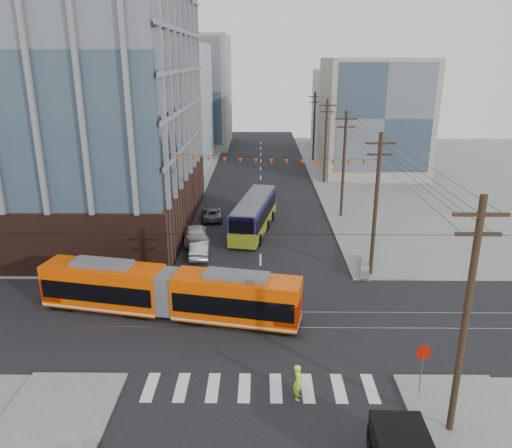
# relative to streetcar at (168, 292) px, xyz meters

# --- Properties ---
(ground) EXTENTS (160.00, 160.00, 0.00)m
(ground) POSITION_rel_streetcar_xyz_m (5.91, -4.52, -1.64)
(ground) COLOR slate
(office_building) EXTENTS (30.00, 25.00, 28.60)m
(office_building) POSITION_rel_streetcar_xyz_m (-16.09, 18.48, 12.66)
(office_building) COLOR #381E16
(office_building) RESTS_ON ground
(bg_bldg_nw_near) EXTENTS (18.00, 16.00, 18.00)m
(bg_bldg_nw_near) POSITION_rel_streetcar_xyz_m (-11.09, 47.48, 7.36)
(bg_bldg_nw_near) COLOR #8C99A5
(bg_bldg_nw_near) RESTS_ON ground
(bg_bldg_ne_near) EXTENTS (14.00, 14.00, 16.00)m
(bg_bldg_ne_near) POSITION_rel_streetcar_xyz_m (21.91, 43.48, 6.36)
(bg_bldg_ne_near) COLOR gray
(bg_bldg_ne_near) RESTS_ON ground
(bg_bldg_nw_far) EXTENTS (16.00, 18.00, 20.00)m
(bg_bldg_nw_far) POSITION_rel_streetcar_xyz_m (-8.09, 67.48, 8.36)
(bg_bldg_nw_far) COLOR gray
(bg_bldg_nw_far) RESTS_ON ground
(bg_bldg_ne_far) EXTENTS (16.00, 16.00, 14.00)m
(bg_bldg_ne_far) POSITION_rel_streetcar_xyz_m (23.91, 63.48, 5.36)
(bg_bldg_ne_far) COLOR #8C99A5
(bg_bldg_ne_far) RESTS_ON ground
(utility_pole_near) EXTENTS (0.30, 0.30, 11.00)m
(utility_pole_near) POSITION_rel_streetcar_xyz_m (14.41, -10.52, 3.86)
(utility_pole_near) COLOR black
(utility_pole_near) RESTS_ON ground
(utility_pole_far) EXTENTS (0.30, 0.30, 11.00)m
(utility_pole_far) POSITION_rel_streetcar_xyz_m (14.41, 51.48, 3.86)
(utility_pole_far) COLOR black
(utility_pole_far) RESTS_ON ground
(streetcar) EXTENTS (17.13, 5.80, 3.28)m
(streetcar) POSITION_rel_streetcar_xyz_m (0.00, 0.00, 0.00)
(streetcar) COLOR #E64600
(streetcar) RESTS_ON ground
(city_bus) EXTENTS (4.53, 11.90, 3.30)m
(city_bus) POSITION_rel_streetcar_xyz_m (5.29, 16.95, 0.01)
(city_bus) COLOR #1A144B
(city_bus) RESTS_ON ground
(parked_car_silver) EXTENTS (1.76, 4.45, 1.44)m
(parked_car_silver) POSITION_rel_streetcar_xyz_m (0.79, 10.26, -0.92)
(parked_car_silver) COLOR #A0A6AC
(parked_car_silver) RESTS_ON ground
(parked_car_white) EXTENTS (3.04, 5.52, 1.52)m
(parked_car_white) POSITION_rel_streetcar_xyz_m (-0.06, 13.84, -0.88)
(parked_car_white) COLOR beige
(parked_car_white) RESTS_ON ground
(parked_car_grey) EXTENTS (2.57, 4.63, 1.22)m
(parked_car_grey) POSITION_rel_streetcar_xyz_m (0.84, 20.47, -1.03)
(parked_car_grey) COLOR slate
(parked_car_grey) RESTS_ON ground
(pedestrian) EXTENTS (0.52, 0.73, 1.88)m
(pedestrian) POSITION_rel_streetcar_xyz_m (7.76, -8.30, -0.70)
(pedestrian) COLOR #CCFF33
(pedestrian) RESTS_ON ground
(stop_sign) EXTENTS (0.90, 0.90, 2.64)m
(stop_sign) POSITION_rel_streetcar_xyz_m (13.80, -8.00, -0.32)
(stop_sign) COLOR #A90B00
(stop_sign) RESTS_ON ground
(jersey_barrier) EXTENTS (1.93, 4.37, 0.85)m
(jersey_barrier) POSITION_rel_streetcar_xyz_m (14.21, 7.41, -1.21)
(jersey_barrier) COLOR slate
(jersey_barrier) RESTS_ON ground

